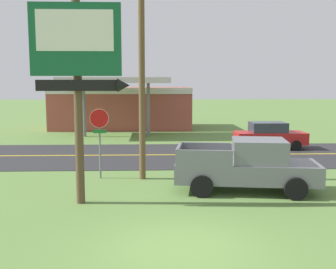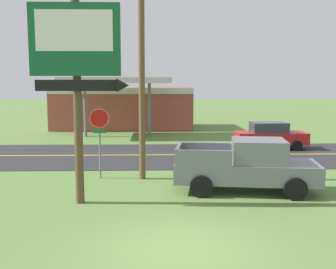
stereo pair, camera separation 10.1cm
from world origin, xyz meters
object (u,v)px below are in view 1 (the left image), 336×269
(gas_station, at_px, (122,106))
(utility_pole, at_px, (142,59))
(stop_sign, at_px, (100,131))
(pickup_grey_parked_on_lawn, at_px, (248,166))
(car_red_mid_lane, at_px, (269,135))
(motel_sign, at_px, (78,62))

(gas_station, bearing_deg, utility_pole, -83.23)
(stop_sign, relative_size, utility_pole, 0.32)
(pickup_grey_parked_on_lawn, xyz_separation_m, car_red_mid_lane, (3.59, 9.77, -0.13))
(utility_pole, bearing_deg, stop_sign, 174.92)
(motel_sign, height_order, utility_pole, utility_pole)
(utility_pole, height_order, pickup_grey_parked_on_lawn, utility_pole)
(motel_sign, relative_size, gas_station, 0.57)
(motel_sign, distance_m, car_red_mid_lane, 15.15)
(gas_station, height_order, car_red_mid_lane, gas_station)
(motel_sign, distance_m, pickup_grey_parked_on_lawn, 7.11)
(pickup_grey_parked_on_lawn, bearing_deg, car_red_mid_lane, 69.84)
(stop_sign, bearing_deg, car_red_mid_lane, 38.57)
(utility_pole, height_order, gas_station, utility_pole)
(motel_sign, relative_size, stop_sign, 2.31)
(stop_sign, distance_m, gas_station, 19.32)
(car_red_mid_lane, bearing_deg, utility_pole, -134.78)
(gas_station, distance_m, car_red_mid_lane, 15.46)
(motel_sign, xyz_separation_m, utility_pole, (1.93, 3.56, 0.31))
(stop_sign, relative_size, car_red_mid_lane, 0.70)
(gas_station, bearing_deg, stop_sign, -88.45)
(utility_pole, bearing_deg, car_red_mid_lane, 45.22)
(motel_sign, height_order, car_red_mid_lane, motel_sign)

